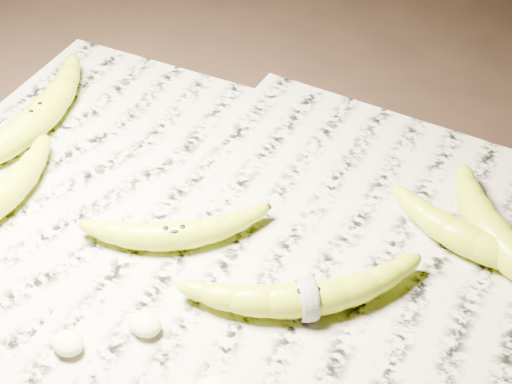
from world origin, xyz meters
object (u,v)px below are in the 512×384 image
at_px(banana_upper_a, 478,242).
at_px(banana_upper_b, 501,242).
at_px(banana_left_a, 37,117).
at_px(banana_center, 175,233).
at_px(banana_taped, 307,297).

distance_m(banana_upper_a, banana_upper_b, 0.02).
relative_size(banana_left_a, banana_upper_a, 1.27).
distance_m(banana_center, banana_upper_b, 0.35).
bearing_deg(banana_upper_a, banana_center, -149.55).
relative_size(banana_center, banana_upper_a, 0.94).
bearing_deg(banana_left_a, banana_center, -111.59).
distance_m(banana_center, banana_upper_a, 0.32).
relative_size(banana_left_a, banana_center, 1.34).
distance_m(banana_taped, banana_upper_a, 0.20).
bearing_deg(banana_upper_b, banana_center, -115.34).
height_order(banana_upper_a, banana_upper_b, banana_upper_b).
relative_size(banana_left_a, banana_taped, 1.10).
distance_m(banana_center, banana_taped, 0.16).
bearing_deg(banana_taped, banana_left_a, 130.83).
height_order(banana_center, banana_upper_a, banana_upper_a).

